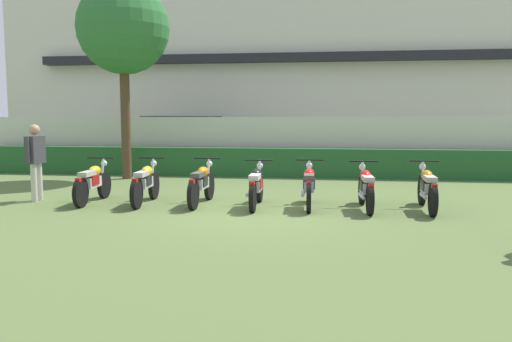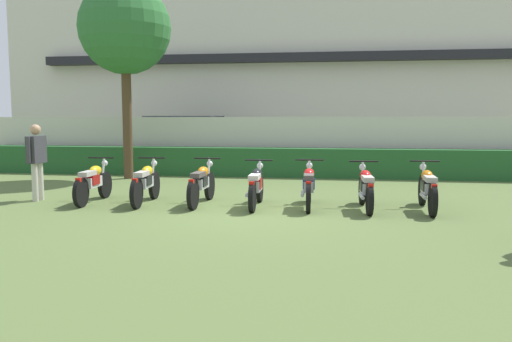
{
  "view_description": "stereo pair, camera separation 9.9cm",
  "coord_description": "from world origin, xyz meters",
  "px_view_note": "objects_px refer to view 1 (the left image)",
  "views": [
    {
      "loc": [
        1.51,
        -9.98,
        1.9
      ],
      "look_at": [
        0.0,
        0.93,
        0.72
      ],
      "focal_mm": 36.27,
      "sensor_mm": 36.0,
      "label": 1
    },
    {
      "loc": [
        1.61,
        -9.97,
        1.9
      ],
      "look_at": [
        0.0,
        0.93,
        0.72
      ],
      "focal_mm": 36.27,
      "sensor_mm": 36.0,
      "label": 2
    }
  ],
  "objects_px": {
    "motorcycle_in_row_6": "(427,188)",
    "tree_near_inspector": "(123,29)",
    "motorcycle_in_row_2": "(201,183)",
    "motorcycle_in_row_5": "(366,188)",
    "motorcycle_in_row_1": "(145,183)",
    "motorcycle_in_row_3": "(256,186)",
    "motorcycle_in_row_4": "(309,186)",
    "parked_car": "(186,141)",
    "motorcycle_in_row_0": "(93,182)",
    "inspector_person": "(36,156)"
  },
  "relations": [
    {
      "from": "tree_near_inspector",
      "to": "motorcycle_in_row_6",
      "type": "relative_size",
      "value": 2.97
    },
    {
      "from": "motorcycle_in_row_0",
      "to": "motorcycle_in_row_1",
      "type": "relative_size",
      "value": 0.98
    },
    {
      "from": "motorcycle_in_row_2",
      "to": "motorcycle_in_row_5",
      "type": "relative_size",
      "value": 1.04
    },
    {
      "from": "motorcycle_in_row_2",
      "to": "motorcycle_in_row_5",
      "type": "xyz_separation_m",
      "value": [
        3.44,
        -0.12,
        -0.01
      ]
    },
    {
      "from": "parked_car",
      "to": "motorcycle_in_row_3",
      "type": "bearing_deg",
      "value": -60.65
    },
    {
      "from": "motorcycle_in_row_4",
      "to": "tree_near_inspector",
      "type": "bearing_deg",
      "value": 51.27
    },
    {
      "from": "motorcycle_in_row_3",
      "to": "tree_near_inspector",
      "type": "bearing_deg",
      "value": 45.42
    },
    {
      "from": "motorcycle_in_row_0",
      "to": "motorcycle_in_row_5",
      "type": "relative_size",
      "value": 1.0
    },
    {
      "from": "motorcycle_in_row_1",
      "to": "motorcycle_in_row_6",
      "type": "distance_m",
      "value": 5.88
    },
    {
      "from": "motorcycle_in_row_3",
      "to": "motorcycle_in_row_6",
      "type": "xyz_separation_m",
      "value": [
        3.45,
        0.06,
        0.01
      ]
    },
    {
      "from": "parked_car",
      "to": "motorcycle_in_row_4",
      "type": "bearing_deg",
      "value": -54.76
    },
    {
      "from": "parked_car",
      "to": "motorcycle_in_row_0",
      "type": "height_order",
      "value": "parked_car"
    },
    {
      "from": "motorcycle_in_row_3",
      "to": "motorcycle_in_row_6",
      "type": "bearing_deg",
      "value": -90.01
    },
    {
      "from": "motorcycle_in_row_2",
      "to": "motorcycle_in_row_6",
      "type": "height_order",
      "value": "motorcycle_in_row_6"
    },
    {
      "from": "parked_car",
      "to": "motorcycle_in_row_2",
      "type": "relative_size",
      "value": 2.38
    },
    {
      "from": "tree_near_inspector",
      "to": "motorcycle_in_row_6",
      "type": "distance_m",
      "value": 9.9
    },
    {
      "from": "motorcycle_in_row_5",
      "to": "motorcycle_in_row_6",
      "type": "height_order",
      "value": "motorcycle_in_row_6"
    },
    {
      "from": "motorcycle_in_row_1",
      "to": "motorcycle_in_row_4",
      "type": "height_order",
      "value": "motorcycle_in_row_1"
    },
    {
      "from": "motorcycle_in_row_6",
      "to": "inspector_person",
      "type": "relative_size",
      "value": 1.15
    },
    {
      "from": "parked_car",
      "to": "motorcycle_in_row_5",
      "type": "relative_size",
      "value": 2.48
    },
    {
      "from": "motorcycle_in_row_2",
      "to": "motorcycle_in_row_3",
      "type": "xyz_separation_m",
      "value": [
        1.2,
        -0.13,
        -0.01
      ]
    },
    {
      "from": "motorcycle_in_row_6",
      "to": "motorcycle_in_row_5",
      "type": "bearing_deg",
      "value": 93.96
    },
    {
      "from": "motorcycle_in_row_0",
      "to": "motorcycle_in_row_2",
      "type": "distance_m",
      "value": 2.41
    },
    {
      "from": "motorcycle_in_row_3",
      "to": "motorcycle_in_row_4",
      "type": "bearing_deg",
      "value": -85.97
    },
    {
      "from": "motorcycle_in_row_4",
      "to": "motorcycle_in_row_6",
      "type": "bearing_deg",
      "value": -92.7
    },
    {
      "from": "motorcycle_in_row_1",
      "to": "motorcycle_in_row_2",
      "type": "relative_size",
      "value": 0.98
    },
    {
      "from": "motorcycle_in_row_4",
      "to": "motorcycle_in_row_2",
      "type": "bearing_deg",
      "value": 87.3
    },
    {
      "from": "parked_car",
      "to": "motorcycle_in_row_4",
      "type": "height_order",
      "value": "parked_car"
    },
    {
      "from": "tree_near_inspector",
      "to": "motorcycle_in_row_2",
      "type": "height_order",
      "value": "tree_near_inspector"
    },
    {
      "from": "motorcycle_in_row_5",
      "to": "inspector_person",
      "type": "xyz_separation_m",
      "value": [
        -7.2,
        0.08,
        0.57
      ]
    },
    {
      "from": "tree_near_inspector",
      "to": "motorcycle_in_row_2",
      "type": "distance_m",
      "value": 6.68
    },
    {
      "from": "motorcycle_in_row_1",
      "to": "motorcycle_in_row_4",
      "type": "relative_size",
      "value": 1.03
    },
    {
      "from": "motorcycle_in_row_2",
      "to": "motorcycle_in_row_5",
      "type": "height_order",
      "value": "motorcycle_in_row_2"
    },
    {
      "from": "motorcycle_in_row_4",
      "to": "motorcycle_in_row_0",
      "type": "bearing_deg",
      "value": 88.93
    },
    {
      "from": "motorcycle_in_row_2",
      "to": "motorcycle_in_row_0",
      "type": "bearing_deg",
      "value": 93.48
    },
    {
      "from": "motorcycle_in_row_6",
      "to": "tree_near_inspector",
      "type": "bearing_deg",
      "value": 63.24
    },
    {
      "from": "motorcycle_in_row_0",
      "to": "motorcycle_in_row_4",
      "type": "relative_size",
      "value": 1.01
    },
    {
      "from": "tree_near_inspector",
      "to": "motorcycle_in_row_1",
      "type": "distance_m",
      "value": 6.21
    },
    {
      "from": "motorcycle_in_row_4",
      "to": "inspector_person",
      "type": "xyz_separation_m",
      "value": [
        -6.05,
        -0.01,
        0.56
      ]
    },
    {
      "from": "motorcycle_in_row_0",
      "to": "motorcycle_in_row_5",
      "type": "height_order",
      "value": "motorcycle_in_row_0"
    },
    {
      "from": "motorcycle_in_row_1",
      "to": "motorcycle_in_row_6",
      "type": "relative_size",
      "value": 0.97
    },
    {
      "from": "tree_near_inspector",
      "to": "motorcycle_in_row_5",
      "type": "height_order",
      "value": "tree_near_inspector"
    },
    {
      "from": "parked_car",
      "to": "motorcycle_in_row_2",
      "type": "distance_m",
      "value": 9.11
    },
    {
      "from": "inspector_person",
      "to": "parked_car",
      "type": "bearing_deg",
      "value": 83.44
    },
    {
      "from": "motorcycle_in_row_5",
      "to": "motorcycle_in_row_6",
      "type": "xyz_separation_m",
      "value": [
        1.21,
        0.06,
        0.01
      ]
    },
    {
      "from": "motorcycle_in_row_3",
      "to": "motorcycle_in_row_4",
      "type": "height_order",
      "value": "motorcycle_in_row_4"
    },
    {
      "from": "motorcycle_in_row_1",
      "to": "motorcycle_in_row_5",
      "type": "height_order",
      "value": "motorcycle_in_row_1"
    },
    {
      "from": "motorcycle_in_row_1",
      "to": "motorcycle_in_row_3",
      "type": "relative_size",
      "value": 1.04
    },
    {
      "from": "tree_near_inspector",
      "to": "motorcycle_in_row_4",
      "type": "height_order",
      "value": "tree_near_inspector"
    },
    {
      "from": "motorcycle_in_row_6",
      "to": "inspector_person",
      "type": "height_order",
      "value": "inspector_person"
    }
  ]
}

